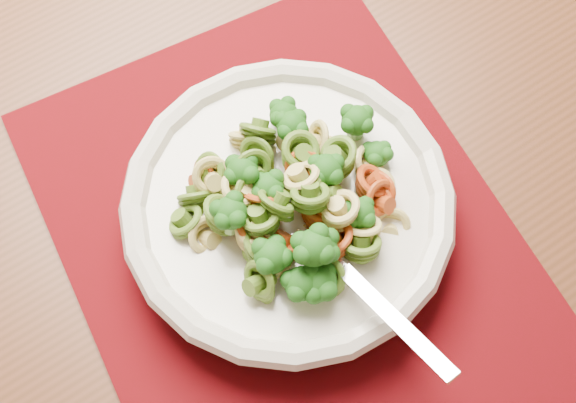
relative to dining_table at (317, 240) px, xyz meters
The scene contains 5 objects.
dining_table is the anchor object (origin of this frame).
placemat 0.11m from the dining_table, 87.59° to the right, with size 0.42×0.32×0.00m, color #59030D.
pasta_bowl 0.13m from the dining_table, 103.19° to the right, with size 0.25×0.25×0.05m.
pasta_broccoli_heap 0.15m from the dining_table, 103.19° to the right, with size 0.21×0.21×0.06m, color #D9C06B, non-canonical shape.
fork 0.16m from the dining_table, 59.12° to the right, with size 0.19×0.02×0.01m, color silver, non-canonical shape.
Camera 1 is at (0.76, -0.91, 1.35)m, focal length 50.00 mm.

